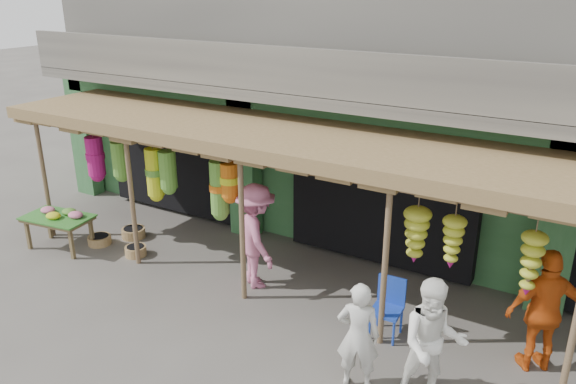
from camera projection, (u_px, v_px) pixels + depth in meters
The scene contains 12 objects.
ground at pixel (327, 317), 9.15m from camera, with size 80.00×80.00×0.00m, color #514C47.
building at pixel (435, 70), 11.87m from camera, with size 16.40×6.80×7.00m.
awning at pixel (343, 152), 8.97m from camera, with size 14.00×2.70×2.79m.
flower_table at pixel (59, 218), 11.30m from camera, with size 1.46×0.98×0.82m.
blue_chair at pixel (389, 304), 8.56m from camera, with size 0.46×0.47×0.93m.
basket_left at pixel (133, 233), 11.96m from camera, with size 0.49×0.49×0.21m, color olive.
basket_mid at pixel (100, 240), 11.65m from camera, with size 0.47×0.47×0.18m, color olive.
basket_right at pixel (136, 251), 11.17m from camera, with size 0.42×0.42×0.19m, color olive.
person_front at pixel (358, 336), 7.34m from camera, with size 0.57×0.37×1.56m, color silver.
person_right at pixel (433, 343), 7.03m from camera, with size 0.85×0.66×1.75m, color white.
person_vendor at pixel (545, 311), 7.64m from camera, with size 1.07×0.45×1.83m, color #CE5313.
person_shopper at pixel (256, 236), 9.80m from camera, with size 1.23×0.71×1.91m, color #D06E93.
Camera 1 is at (3.46, -7.07, 5.13)m, focal length 35.00 mm.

